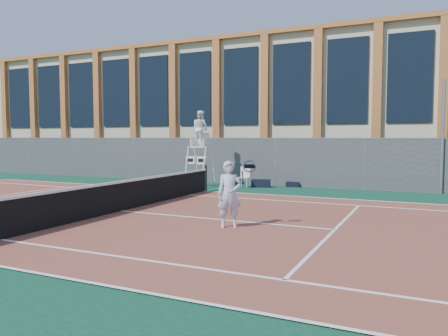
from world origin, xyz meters
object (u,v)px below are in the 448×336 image
at_px(plastic_chair, 245,175).
at_px(tennis_player, 230,194).
at_px(steel_pole, 443,137).
at_px(umpire_chair, 200,131).

xyz_separation_m(plastic_chair, tennis_player, (3.03, -8.40, 0.30)).
bearing_deg(steel_pole, umpire_chair, -170.55).
xyz_separation_m(umpire_chair, tennis_player, (5.01, -7.88, -1.70)).
height_order(steel_pole, tennis_player, steel_pole).
height_order(plastic_chair, tennis_player, tennis_player).
relative_size(umpire_chair, tennis_player, 2.10).
height_order(steel_pole, umpire_chair, steel_pole).
distance_m(steel_pole, plastic_chair, 8.21).
xyz_separation_m(steel_pole, tennis_player, (-4.92, -9.54, -1.41)).
height_order(umpire_chair, tennis_player, umpire_chair).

